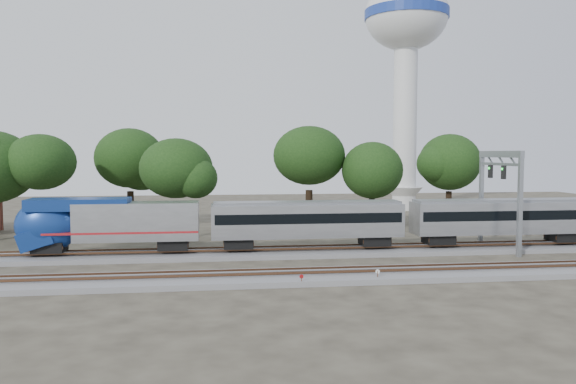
% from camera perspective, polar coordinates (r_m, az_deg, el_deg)
% --- Properties ---
extents(ground, '(160.00, 160.00, 0.00)m').
position_cam_1_polar(ground, '(44.80, -6.55, -7.88)').
color(ground, '#383328').
rests_on(ground, ground).
extents(track_far, '(160.00, 5.00, 0.73)m').
position_cam_1_polar(track_far, '(50.65, -6.64, -6.26)').
color(track_far, slate).
rests_on(track_far, ground).
extents(track_near, '(160.00, 5.00, 0.73)m').
position_cam_1_polar(track_near, '(40.84, -6.48, -8.75)').
color(track_near, slate).
rests_on(track_near, ground).
extents(switch_stand_red, '(0.28, 0.06, 0.87)m').
position_cam_1_polar(switch_stand_red, '(38.93, 1.38, -8.83)').
color(switch_stand_red, '#512D19').
rests_on(switch_stand_red, ground).
extents(switch_stand_white, '(0.29, 0.14, 0.95)m').
position_cam_1_polar(switch_stand_white, '(40.70, 9.09, -8.25)').
color(switch_stand_white, '#512D19').
rests_on(switch_stand_white, ground).
extents(switch_lever, '(0.52, 0.34, 0.30)m').
position_cam_1_polar(switch_lever, '(39.60, 3.37, -9.22)').
color(switch_lever, '#512D19').
rests_on(switch_lever, ground).
extents(water_tower, '(13.19, 13.19, 36.50)m').
position_cam_1_polar(water_tower, '(93.88, 11.91, 14.87)').
color(water_tower, silver).
rests_on(water_tower, ground).
extents(signal_gantry, '(0.65, 7.73, 9.40)m').
position_cam_1_polar(signal_gantry, '(56.49, 20.70, 1.35)').
color(signal_gantry, gray).
rests_on(signal_gantry, ground).
extents(tree_2, '(8.39, 8.39, 11.82)m').
position_cam_1_polar(tree_2, '(63.51, -23.82, 2.78)').
color(tree_2, black).
rests_on(tree_2, ground).
extents(tree_3, '(8.72, 8.72, 12.30)m').
position_cam_1_polar(tree_3, '(69.40, -15.78, 3.32)').
color(tree_3, black).
rests_on(tree_3, ground).
extents(tree_4, '(7.70, 7.70, 10.86)m').
position_cam_1_polar(tree_4, '(60.14, -11.30, 2.35)').
color(tree_4, black).
rests_on(tree_4, ground).
extents(tree_5, '(9.03, 9.03, 12.73)m').
position_cam_1_polar(tree_5, '(66.46, 2.16, 3.71)').
color(tree_5, black).
rests_on(tree_5, ground).
extents(tree_6, '(7.30, 7.30, 10.30)m').
position_cam_1_polar(tree_6, '(65.72, 8.56, 2.18)').
color(tree_6, black).
rests_on(tree_6, ground).
extents(tree_7, '(8.16, 8.16, 11.50)m').
position_cam_1_polar(tree_7, '(73.94, 16.08, 2.92)').
color(tree_7, black).
rests_on(tree_7, ground).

